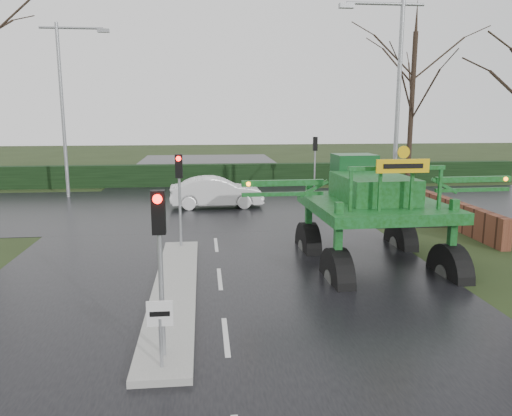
{
  "coord_description": "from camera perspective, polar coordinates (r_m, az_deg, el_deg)",
  "views": [
    {
      "loc": [
        -0.43,
        -10.5,
        4.97
      ],
      "look_at": [
        1.21,
        4.98,
        2.0
      ],
      "focal_mm": 35.0,
      "sensor_mm": 36.0,
      "label": 1
    }
  ],
  "objects": [
    {
      "name": "keep_left_sign",
      "position": [
        9.85,
        -10.89,
        -12.8
      ],
      "size": [
        0.5,
        0.07,
        1.35
      ],
      "color": "gray",
      "rests_on": "ground"
    },
    {
      "name": "ground",
      "position": [
        11.62,
        -3.47,
        -14.53
      ],
      "size": [
        140.0,
        140.0,
        0.0
      ],
      "primitive_type": "plane",
      "color": "black",
      "rests_on": "ground"
    },
    {
      "name": "road_cross",
      "position": [
        26.96,
        -5.05,
        0.15
      ],
      "size": [
        80.0,
        12.0,
        0.02
      ],
      "primitive_type": "cube",
      "color": "black",
      "rests_on": "ground"
    },
    {
      "name": "brick_wall",
      "position": [
        28.99,
        16.17,
        1.7
      ],
      "size": [
        0.4,
        20.0,
        1.2
      ],
      "primitive_type": "cube",
      "color": "#592D1E",
      "rests_on": "ground"
    },
    {
      "name": "median_island",
      "position": [
        14.38,
        -9.29,
        -9.2
      ],
      "size": [
        1.2,
        10.0,
        0.16
      ],
      "primitive_type": "cube",
      "color": "gray",
      "rests_on": "ground"
    },
    {
      "name": "hedge_row",
      "position": [
        34.76,
        -5.32,
        3.78
      ],
      "size": [
        44.0,
        0.9,
        1.5
      ],
      "primitive_type": "cube",
      "color": "black",
      "rests_on": "ground"
    },
    {
      "name": "street_light_left_far",
      "position": [
        31.49,
        -20.81,
        11.97
      ],
      "size": [
        3.85,
        0.3,
        10.0
      ],
      "color": "gray",
      "rests_on": "ground"
    },
    {
      "name": "road_main",
      "position": [
        21.09,
        -4.73,
        -2.85
      ],
      "size": [
        14.0,
        80.0,
        0.02
      ],
      "primitive_type": "cube",
      "color": "black",
      "rests_on": "ground"
    },
    {
      "name": "traffic_signal_far",
      "position": [
        31.37,
        6.76,
        6.37
      ],
      "size": [
        0.26,
        0.33,
        3.52
      ],
      "rotation": [
        0.0,
        0.0,
        3.14
      ],
      "color": "gray",
      "rests_on": "ground"
    },
    {
      "name": "traffic_signal_mid",
      "position": [
        18.17,
        -8.77,
        3.15
      ],
      "size": [
        0.26,
        0.33,
        3.52
      ],
      "color": "gray",
      "rests_on": "ground"
    },
    {
      "name": "white_sedan",
      "position": [
        26.8,
        -4.5,
        0.08
      ],
      "size": [
        4.96,
        1.88,
        1.62
      ],
      "primitive_type": "imported",
      "rotation": [
        0.0,
        0.0,
        1.61
      ],
      "color": "white",
      "rests_on": "ground"
    },
    {
      "name": "crop_sprayer",
      "position": [
        14.98,
        9.22,
        0.74
      ],
      "size": [
        9.04,
        5.76,
        5.05
      ],
      "rotation": [
        0.0,
        0.0,
        0.03
      ],
      "color": "black",
      "rests_on": "ground"
    },
    {
      "name": "street_light_right",
      "position": [
        24.12,
        15.29,
        12.85
      ],
      "size": [
        3.85,
        0.3,
        10.0
      ],
      "color": "gray",
      "rests_on": "ground"
    },
    {
      "name": "traffic_signal_near",
      "position": [
        9.82,
        -10.98,
        -3.42
      ],
      "size": [
        0.26,
        0.33,
        3.52
      ],
      "color": "gray",
      "rests_on": "ground"
    },
    {
      "name": "tree_right_far",
      "position": [
        34.28,
        17.46,
        12.87
      ],
      "size": [
        7.0,
        7.0,
        12.05
      ],
      "color": "black",
      "rests_on": "ground"
    }
  ]
}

